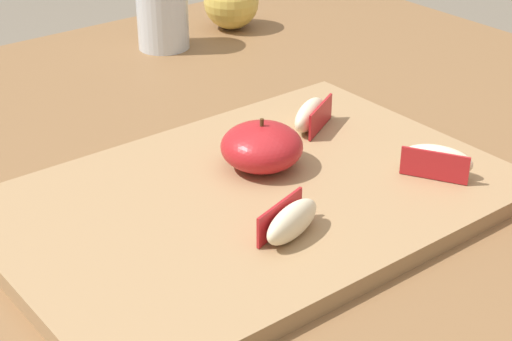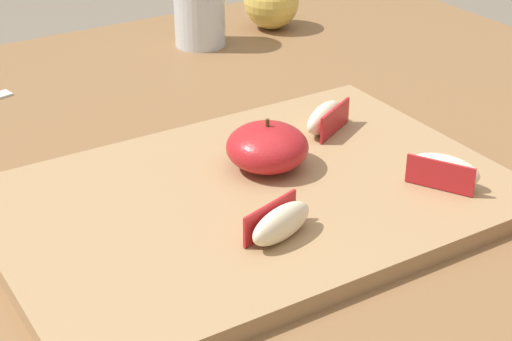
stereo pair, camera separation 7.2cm
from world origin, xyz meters
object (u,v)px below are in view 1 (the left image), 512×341
at_px(cutting_board, 256,198).
at_px(apple_wedge_right, 291,221).
at_px(apple_wedge_left, 311,115).
at_px(apple_half_skin_up, 262,146).
at_px(apple_wedge_front, 437,160).
at_px(whole_apple_golden, 231,2).
at_px(drinking_glass_water, 162,9).

xyz_separation_m(cutting_board, apple_wedge_right, (-0.02, -0.08, 0.02)).
bearing_deg(apple_wedge_left, apple_half_skin_up, -158.64).
bearing_deg(apple_wedge_left, apple_wedge_front, -80.72).
bearing_deg(apple_wedge_front, cutting_board, 152.26).
bearing_deg(apple_half_skin_up, apple_wedge_front, -43.45).
bearing_deg(cutting_board, apple_half_skin_up, 45.18).
distance_m(apple_half_skin_up, whole_apple_golden, 0.45).
distance_m(cutting_board, whole_apple_golden, 0.50).
bearing_deg(apple_wedge_front, apple_wedge_right, 179.37).
relative_size(apple_half_skin_up, apple_wedge_right, 1.12).
distance_m(apple_wedge_right, apple_wedge_left, 0.21).
bearing_deg(apple_half_skin_up, apple_wedge_right, -117.39).
height_order(apple_half_skin_up, whole_apple_golden, whole_apple_golden).
height_order(cutting_board, apple_wedge_front, apple_wedge_front).
xyz_separation_m(apple_half_skin_up, apple_wedge_front, (0.12, -0.11, -0.01)).
relative_size(apple_wedge_front, apple_wedge_right, 0.98).
distance_m(apple_wedge_front, whole_apple_golden, 0.51).
height_order(whole_apple_golden, drinking_glass_water, drinking_glass_water).
bearing_deg(drinking_glass_water, whole_apple_golden, 4.12).
height_order(cutting_board, apple_half_skin_up, apple_half_skin_up).
relative_size(cutting_board, apple_wedge_right, 6.58).
bearing_deg(cutting_board, drinking_glass_water, 68.32).
distance_m(apple_wedge_left, drinking_glass_water, 0.34).
height_order(apple_wedge_right, drinking_glass_water, drinking_glass_water).
relative_size(apple_wedge_right, whole_apple_golden, 0.80).
xyz_separation_m(apple_wedge_right, apple_wedge_left, (0.15, 0.14, 0.00)).
bearing_deg(cutting_board, apple_wedge_front, -27.74).
bearing_deg(apple_wedge_front, whole_apple_golden, 74.99).
height_order(apple_wedge_right, whole_apple_golden, whole_apple_golden).
bearing_deg(apple_wedge_right, drinking_glass_water, 68.95).
xyz_separation_m(apple_wedge_front, drinking_glass_water, (0.01, 0.48, 0.02)).
height_order(apple_half_skin_up, apple_wedge_front, apple_half_skin_up).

